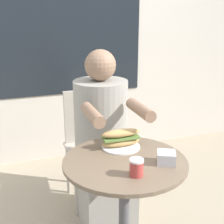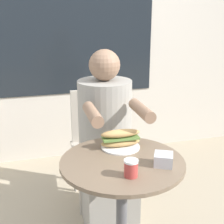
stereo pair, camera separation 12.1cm
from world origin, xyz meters
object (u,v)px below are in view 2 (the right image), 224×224
object	(u,v)px
drink_cup	(131,168)
cafe_table	(122,194)
sandwich_on_plate	(121,140)
diner_chair	(95,135)
seated_diner	(106,152)

from	to	relation	value
drink_cup	cafe_table	bearing A→B (deg)	86.13
sandwich_on_plate	drink_cup	world-z (taller)	sandwich_on_plate
diner_chair	drink_cup	distance (m)	1.06
cafe_table	seated_diner	distance (m)	0.52
seated_diner	sandwich_on_plate	xyz separation A→B (m)	(-0.01, -0.36, 0.24)
cafe_table	drink_cup	xyz separation A→B (m)	(-0.01, -0.17, 0.24)
drink_cup	diner_chair	bearing A→B (deg)	86.38
cafe_table	seated_diner	bearing A→B (deg)	84.39
seated_diner	sandwich_on_plate	size ratio (longest dim) A/B	5.45
cafe_table	diner_chair	xyz separation A→B (m)	(0.05, 0.86, -0.00)
seated_diner	drink_cup	size ratio (longest dim) A/B	14.82
cafe_table	seated_diner	size ratio (longest dim) A/B	0.59
cafe_table	drink_cup	distance (m)	0.29
seated_diner	drink_cup	xyz separation A→B (m)	(-0.06, -0.68, 0.23)
drink_cup	sandwich_on_plate	bearing A→B (deg)	81.11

